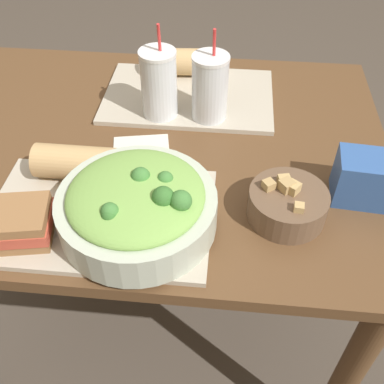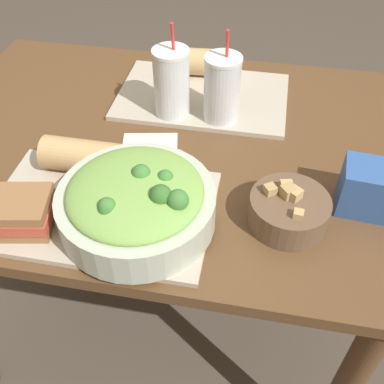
{
  "view_description": "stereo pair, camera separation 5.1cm",
  "coord_description": "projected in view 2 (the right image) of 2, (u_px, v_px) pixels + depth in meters",
  "views": [
    {
      "loc": [
        0.19,
        -0.81,
        1.42
      ],
      "look_at": [
        0.13,
        -0.23,
        0.84
      ],
      "focal_mm": 42.0,
      "sensor_mm": 36.0,
      "label": 1
    },
    {
      "loc": [
        0.24,
        -0.81,
        1.42
      ],
      "look_at": [
        0.13,
        -0.23,
        0.84
      ],
      "focal_mm": 42.0,
      "sensor_mm": 36.0,
      "label": 2
    }
  ],
  "objects": [
    {
      "name": "ground_plane",
      "position": [
        169.0,
        310.0,
        1.59
      ],
      "size": [
        12.0,
        12.0,
        0.0
      ],
      "primitive_type": "plane",
      "color": "#4C4238"
    },
    {
      "name": "dining_table",
      "position": [
        160.0,
        176.0,
        1.14
      ],
      "size": [
        1.11,
        0.82,
        0.77
      ],
      "color": "brown",
      "rests_on": "ground_plane"
    },
    {
      "name": "tray_near",
      "position": [
        102.0,
        209.0,
        0.88
      ],
      "size": [
        0.43,
        0.28,
        0.01
      ],
      "color": "#BCB29E",
      "rests_on": "dining_table"
    },
    {
      "name": "tray_far",
      "position": [
        203.0,
        96.0,
        1.17
      ],
      "size": [
        0.43,
        0.28,
        0.01
      ],
      "color": "#BCB29E",
      "rests_on": "dining_table"
    },
    {
      "name": "salad_bowl",
      "position": [
        137.0,
        202.0,
        0.82
      ],
      "size": [
        0.29,
        0.29,
        0.12
      ],
      "color": "beige",
      "rests_on": "tray_near"
    },
    {
      "name": "soup_bowl",
      "position": [
        289.0,
        209.0,
        0.84
      ],
      "size": [
        0.15,
        0.15,
        0.08
      ],
      "color": "brown",
      "rests_on": "dining_table"
    },
    {
      "name": "sandwich_near",
      "position": [
        16.0,
        212.0,
        0.83
      ],
      "size": [
        0.15,
        0.12,
        0.06
      ],
      "rotation": [
        0.0,
        0.0,
        0.18
      ],
      "color": "olive",
      "rests_on": "tray_near"
    },
    {
      "name": "baguette_near",
      "position": [
        86.0,
        157.0,
        0.93
      ],
      "size": [
        0.18,
        0.07,
        0.07
      ],
      "rotation": [
        0.0,
        0.0,
        1.56
      ],
      "color": "tan",
      "rests_on": "tray_near"
    },
    {
      "name": "baguette_far",
      "position": [
        199.0,
        62.0,
        1.21
      ],
      "size": [
        0.17,
        0.08,
        0.07
      ],
      "rotation": [
        0.0,
        0.0,
        1.65
      ],
      "color": "tan",
      "rests_on": "tray_far"
    },
    {
      "name": "drink_cup_dark",
      "position": [
        172.0,
        84.0,
        1.06
      ],
      "size": [
        0.09,
        0.09,
        0.23
      ],
      "color": "silver",
      "rests_on": "tray_far"
    },
    {
      "name": "drink_cup_red",
      "position": [
        222.0,
        90.0,
        1.04
      ],
      "size": [
        0.09,
        0.09,
        0.22
      ],
      "color": "silver",
      "rests_on": "tray_far"
    },
    {
      "name": "chip_bag",
      "position": [
        379.0,
        190.0,
        0.86
      ],
      "size": [
        0.15,
        0.1,
        0.1
      ],
      "rotation": [
        0.0,
        0.0,
        -0.08
      ],
      "color": "#335BA3",
      "rests_on": "dining_table"
    },
    {
      "name": "napkin_folded",
      "position": [
        150.0,
        145.0,
        1.03
      ],
      "size": [
        0.14,
        0.11,
        0.0
      ],
      "color": "silver",
      "rests_on": "dining_table"
    }
  ]
}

